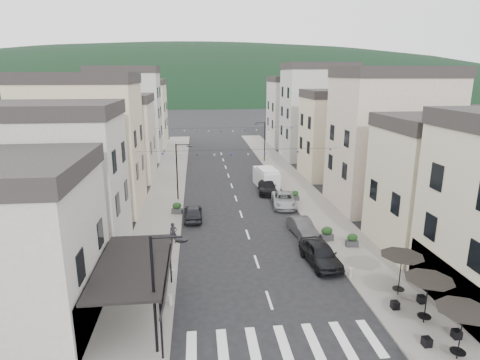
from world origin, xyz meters
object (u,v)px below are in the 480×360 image
at_px(parked_car_a, 321,254).
at_px(parked_car_c, 284,200).
at_px(pedestrian_a, 173,233).
at_px(parked_car_b, 302,227).
at_px(parked_car_d, 267,186).
at_px(pedestrian_b, 139,250).
at_px(delivery_van, 266,177).
at_px(parked_car_e, 193,212).

xyz_separation_m(parked_car_a, parked_car_c, (0.18, 12.74, -0.12)).
height_order(parked_car_c, pedestrian_a, pedestrian_a).
height_order(parked_car_a, parked_car_c, parked_car_a).
bearing_deg(parked_car_c, parked_car_b, -84.54).
bearing_deg(pedestrian_a, parked_car_b, -14.43).
distance_m(parked_car_d, pedestrian_b, 20.02).
bearing_deg(delivery_van, parked_car_e, -136.87).
bearing_deg(parked_car_a, parked_car_c, 83.77).
bearing_deg(pedestrian_a, parked_car_d, 34.84).
relative_size(delivery_van, pedestrian_b, 2.99).
distance_m(parked_car_a, parked_car_d, 17.74).
xyz_separation_m(parked_car_b, parked_car_e, (-8.92, 4.52, 0.02)).
bearing_deg(parked_car_c, pedestrian_b, -132.76).
xyz_separation_m(parked_car_c, parked_car_d, (-0.81, 4.98, 0.03)).
distance_m(parked_car_a, pedestrian_b, 12.65).
xyz_separation_m(delivery_van, pedestrian_b, (-12.18, -18.36, -0.17)).
distance_m(delivery_van, pedestrian_b, 22.03).
bearing_deg(delivery_van, parked_car_b, -95.30).
relative_size(parked_car_e, pedestrian_a, 2.48).
height_order(delivery_van, pedestrian_b, delivery_van).
height_order(parked_car_e, pedestrian_a, pedestrian_a).
bearing_deg(parked_car_b, parked_car_c, 82.83).
xyz_separation_m(parked_car_e, pedestrian_a, (-1.49, -5.34, 0.25)).
bearing_deg(parked_car_d, pedestrian_a, -119.22).
relative_size(parked_car_a, pedestrian_a, 2.83).
bearing_deg(parked_car_a, parked_car_d, 86.63).
distance_m(parked_car_b, delivery_van, 14.70).
bearing_deg(delivery_van, parked_car_c, -92.79).
bearing_deg(delivery_van, pedestrian_a, -129.79).
bearing_deg(parked_car_a, delivery_van, 85.63).
relative_size(parked_car_c, pedestrian_b, 2.90).
bearing_deg(parked_car_c, parked_car_d, 105.41).
relative_size(parked_car_a, parked_car_c, 0.95).
distance_m(parked_car_a, delivery_van, 20.00).
height_order(parked_car_d, pedestrian_b, pedestrian_b).
bearing_deg(parked_car_a, pedestrian_a, 151.09).
xyz_separation_m(parked_car_b, parked_car_c, (0.09, 7.43, 0.00)).
height_order(parked_car_a, parked_car_b, parked_car_a).
relative_size(delivery_van, pedestrian_a, 3.05).
relative_size(parked_car_a, parked_car_d, 0.96).
xyz_separation_m(parked_car_c, delivery_van, (-0.55, 7.25, 0.46)).
bearing_deg(parked_car_d, parked_car_a, -80.98).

